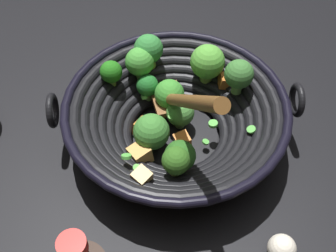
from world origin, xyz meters
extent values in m
plane|color=black|center=(0.00, 0.00, 0.00)|extent=(4.00, 4.00, 0.00)
cylinder|color=black|center=(0.00, 0.00, 0.01)|extent=(0.14, 0.14, 0.01)
torus|color=black|center=(0.00, 0.00, 0.02)|extent=(0.19, 0.19, 0.02)
torus|color=black|center=(0.00, 0.00, 0.03)|extent=(0.21, 0.21, 0.02)
torus|color=black|center=(0.00, 0.00, 0.04)|extent=(0.23, 0.23, 0.02)
torus|color=black|center=(0.00, 0.00, 0.05)|extent=(0.26, 0.26, 0.02)
torus|color=black|center=(0.00, 0.00, 0.06)|extent=(0.28, 0.28, 0.02)
torus|color=black|center=(0.00, 0.00, 0.07)|extent=(0.31, 0.31, 0.02)
torus|color=black|center=(0.00, 0.00, 0.07)|extent=(0.33, 0.33, 0.02)
torus|color=black|center=(0.00, 0.00, 0.08)|extent=(0.35, 0.35, 0.01)
torus|color=black|center=(0.10, 0.16, 0.08)|extent=(0.05, 0.04, 0.05)
torus|color=black|center=(-0.10, -0.16, 0.08)|extent=(0.05, 0.04, 0.05)
cylinder|color=#7FB15C|center=(0.04, -0.02, 0.03)|extent=(0.02, 0.02, 0.01)
sphere|color=#3D9031|center=(0.04, -0.02, 0.06)|extent=(0.05, 0.05, 0.05)
cylinder|color=#5C9836|center=(0.00, 0.05, 0.02)|extent=(0.03, 0.03, 0.01)
sphere|color=#3C8032|center=(0.00, 0.05, 0.05)|extent=(0.06, 0.06, 0.06)
cylinder|color=#759C40|center=(0.05, -0.10, 0.05)|extent=(0.03, 0.03, 0.02)
sphere|color=#57AA3A|center=(0.05, -0.10, 0.09)|extent=(0.06, 0.06, 0.06)
cylinder|color=#67934E|center=(0.01, -0.02, 0.02)|extent=(0.02, 0.02, 0.02)
sphere|color=#478A3A|center=(0.01, -0.02, 0.05)|extent=(0.05, 0.05, 0.05)
cylinder|color=#6DB040|center=(0.11, -0.01, 0.06)|extent=(0.03, 0.02, 0.03)
sphere|color=green|center=(0.11, -0.01, 0.09)|extent=(0.05, 0.05, 0.05)
cylinder|color=#85C446|center=(0.12, -0.03, 0.07)|extent=(0.02, 0.03, 0.02)
sphere|color=#328439|center=(0.12, -0.03, 0.10)|extent=(0.05, 0.05, 0.05)
cylinder|color=#659C4A|center=(-0.01, -0.11, 0.07)|extent=(0.02, 0.02, 0.02)
sphere|color=#3C7834|center=(-0.01, -0.11, 0.10)|extent=(0.05, 0.05, 0.05)
cylinder|color=#7AAB4C|center=(-0.08, 0.06, 0.05)|extent=(0.02, 0.02, 0.02)
sphere|color=#32671E|center=(-0.08, 0.06, 0.08)|extent=(0.04, 0.04, 0.04)
cylinder|color=#66953E|center=(0.12, 0.04, 0.06)|extent=(0.02, 0.02, 0.02)
sphere|color=#217118|center=(0.12, 0.04, 0.09)|extent=(0.04, 0.04, 0.04)
cylinder|color=#5A933C|center=(-0.07, 0.04, 0.04)|extent=(0.03, 0.03, 0.02)
sphere|color=#2A611F|center=(-0.07, 0.04, 0.07)|extent=(0.05, 0.05, 0.05)
cylinder|color=#63914E|center=(0.08, 0.00, 0.03)|extent=(0.01, 0.01, 0.02)
sphere|color=#1D6425|center=(0.08, 0.00, 0.06)|extent=(0.04, 0.04, 0.04)
cube|color=orange|center=(-0.03, 0.01, 0.03)|extent=(0.03, 0.03, 0.03)
cube|color=#DCB267|center=(-0.07, 0.11, 0.07)|extent=(0.03, 0.03, 0.03)
cube|color=#BF6928|center=(0.02, -0.11, 0.06)|extent=(0.03, 0.03, 0.03)
cube|color=gold|center=(-0.01, 0.08, 0.03)|extent=(0.03, 0.03, 0.03)
cube|color=orange|center=(0.03, 0.04, 0.03)|extent=(0.03, 0.04, 0.03)
cylinder|color=#6BC651|center=(0.02, -0.01, 0.05)|extent=(0.02, 0.02, 0.01)
cylinder|color=#6BC651|center=(0.12, 0.00, 0.08)|extent=(0.02, 0.02, 0.01)
cylinder|color=#56B247|center=(-0.09, -0.08, 0.06)|extent=(0.02, 0.02, 0.01)
cylinder|color=#56B247|center=(-0.04, -0.04, 0.05)|extent=(0.02, 0.02, 0.01)
cylinder|color=#56B247|center=(-0.03, 0.11, 0.07)|extent=(0.02, 0.02, 0.01)
cylinder|color=#6BC651|center=(0.01, 0.00, 0.05)|extent=(0.02, 0.02, 0.01)
cylinder|color=#56B247|center=(0.07, 0.01, 0.05)|extent=(0.01, 0.01, 0.01)
cylinder|color=#6BC651|center=(-0.06, 0.11, 0.08)|extent=(0.01, 0.01, 0.01)
cylinder|color=#56B247|center=(-0.05, -0.02, 0.03)|extent=(0.01, 0.01, 0.01)
cube|color=brown|center=(0.05, -0.02, 0.04)|extent=(0.08, 0.07, 0.01)
cylinder|color=brown|center=(-0.06, 0.02, 0.16)|extent=(0.19, 0.09, 0.20)
cylinder|color=red|center=(-0.17, 0.24, 0.20)|extent=(0.03, 0.03, 0.01)
sphere|color=silver|center=(-0.24, 0.00, 0.02)|extent=(0.04, 0.04, 0.04)
camera|label=1|loc=(-0.34, 0.26, 0.55)|focal=44.92mm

